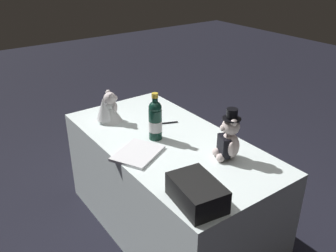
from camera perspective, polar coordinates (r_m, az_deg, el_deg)
name	(u,v)px	position (r m, az deg, el deg)	size (l,w,h in m)	color
ground_plane	(168,225)	(2.71, 0.00, -15.47)	(12.00, 12.00, 0.00)	black
reception_table	(168,185)	(2.49, 0.00, -9.39)	(1.52, 0.78, 0.71)	white
teddy_bear_groom	(228,139)	(2.08, 9.54, -2.06)	(0.15, 0.15, 0.31)	silver
teddy_bear_bride	(109,109)	(2.54, -9.39, 2.68)	(0.16, 0.20, 0.22)	white
champagne_bottle	(155,120)	(2.26, -2.03, 1.00)	(0.09, 0.09, 0.31)	#0F3227
signing_pen	(167,123)	(2.51, -0.21, 0.49)	(0.07, 0.15, 0.01)	black
gift_case_black	(197,193)	(1.74, 4.58, -10.47)	(0.31, 0.23, 0.12)	black
guestbook	(138,153)	(2.15, -4.81, -4.32)	(0.22, 0.28, 0.02)	white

